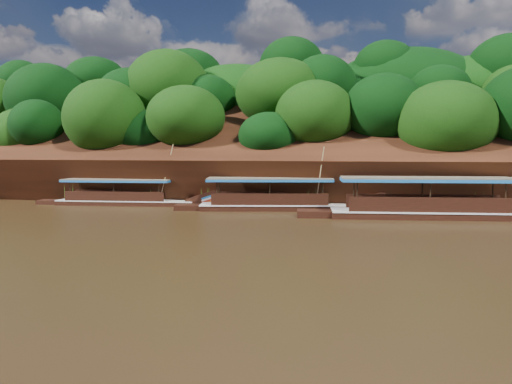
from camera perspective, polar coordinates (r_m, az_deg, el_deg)
ground at (r=30.06m, az=0.78°, el=-3.89°), size 160.00×160.00×0.00m
riverbank at (r=52.15m, az=6.72°, el=1.81°), size 120.00×30.06×19.40m
boat_0 at (r=35.70m, az=21.59°, el=-1.85°), size 17.10×4.88×7.03m
boat_1 at (r=38.07m, az=3.78°, el=-1.24°), size 14.33×5.25×5.28m
boat_2 at (r=42.66m, az=-13.70°, el=-0.81°), size 13.89×3.61×5.47m
reeds at (r=39.82m, az=-0.55°, el=-0.54°), size 49.50×2.56×1.82m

